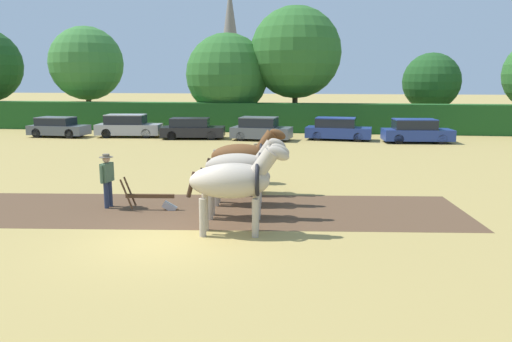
{
  "coord_description": "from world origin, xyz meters",
  "views": [
    {
      "loc": [
        4.0,
        -11.92,
        4.14
      ],
      "look_at": [
        1.85,
        4.15,
        1.1
      ],
      "focal_mm": 35.0,
      "sensor_mm": 36.0,
      "label": 1
    }
  ],
  "objects_px": {
    "parked_car_left": "(128,126)",
    "parked_car_right": "(416,131)",
    "parked_car_center_left": "(192,129)",
    "tree_center_left": "(227,75)",
    "tree_left": "(87,63)",
    "plow": "(154,200)",
    "draft_horse_trail_left": "(241,166)",
    "parked_car_center": "(261,129)",
    "draft_horse_trail_right": "(244,156)",
    "farmer_at_plow": "(107,176)",
    "farmer_beside_team": "(256,160)",
    "tree_center": "(296,52)",
    "parked_car_far_left": "(58,127)",
    "parked_car_center_right": "(338,129)",
    "draft_horse_lead_right": "(238,176)",
    "draft_horse_lead_left": "(234,182)",
    "tree_center_right": "(431,82)",
    "church_spire": "(230,42)"
  },
  "relations": [
    {
      "from": "parked_car_left",
      "to": "parked_car_right",
      "type": "relative_size",
      "value": 1.03
    },
    {
      "from": "parked_car_center_left",
      "to": "tree_center_left",
      "type": "bearing_deg",
      "value": 74.52
    },
    {
      "from": "tree_left",
      "to": "plow",
      "type": "height_order",
      "value": "tree_left"
    },
    {
      "from": "draft_horse_trail_left",
      "to": "parked_car_center",
      "type": "bearing_deg",
      "value": 89.19
    },
    {
      "from": "draft_horse_trail_right",
      "to": "farmer_at_plow",
      "type": "height_order",
      "value": "draft_horse_trail_right"
    },
    {
      "from": "parked_car_left",
      "to": "farmer_beside_team",
      "type": "bearing_deg",
      "value": -58.26
    },
    {
      "from": "farmer_beside_team",
      "to": "parked_car_left",
      "type": "bearing_deg",
      "value": 139.08
    },
    {
      "from": "parked_car_left",
      "to": "parked_car_center",
      "type": "relative_size",
      "value": 1.11
    },
    {
      "from": "tree_center",
      "to": "farmer_at_plow",
      "type": "relative_size",
      "value": 5.59
    },
    {
      "from": "draft_horse_trail_left",
      "to": "farmer_at_plow",
      "type": "bearing_deg",
      "value": -172.86
    },
    {
      "from": "parked_car_far_left",
      "to": "parked_car_right",
      "type": "bearing_deg",
      "value": 3.1
    },
    {
      "from": "parked_car_center",
      "to": "parked_car_center_right",
      "type": "distance_m",
      "value": 5.19
    },
    {
      "from": "tree_center",
      "to": "farmer_beside_team",
      "type": "height_order",
      "value": "tree_center"
    },
    {
      "from": "parked_car_right",
      "to": "draft_horse_lead_right",
      "type": "bearing_deg",
      "value": -119.07
    },
    {
      "from": "draft_horse_lead_right",
      "to": "parked_car_center_right",
      "type": "bearing_deg",
      "value": 74.27
    },
    {
      "from": "tree_center_left",
      "to": "parked_car_right",
      "type": "bearing_deg",
      "value": -28.35
    },
    {
      "from": "draft_horse_trail_left",
      "to": "parked_car_center",
      "type": "xyz_separation_m",
      "value": [
        -1.51,
        17.27,
        -0.55
      ]
    },
    {
      "from": "parked_car_right",
      "to": "parked_car_far_left",
      "type": "bearing_deg",
      "value": 175.31
    },
    {
      "from": "farmer_beside_team",
      "to": "parked_car_center",
      "type": "height_order",
      "value": "farmer_beside_team"
    },
    {
      "from": "plow",
      "to": "tree_center",
      "type": "bearing_deg",
      "value": 77.83
    },
    {
      "from": "draft_horse_lead_right",
      "to": "draft_horse_trail_left",
      "type": "bearing_deg",
      "value": 90.35
    },
    {
      "from": "draft_horse_lead_right",
      "to": "draft_horse_trail_right",
      "type": "height_order",
      "value": "draft_horse_trail_right"
    },
    {
      "from": "parked_car_center_left",
      "to": "draft_horse_trail_right",
      "type": "bearing_deg",
      "value": -75.63
    },
    {
      "from": "draft_horse_trail_left",
      "to": "farmer_beside_team",
      "type": "xyz_separation_m",
      "value": [
        0.03,
        3.42,
        -0.37
      ]
    },
    {
      "from": "draft_horse_lead_left",
      "to": "draft_horse_trail_left",
      "type": "height_order",
      "value": "draft_horse_lead_left"
    },
    {
      "from": "tree_left",
      "to": "draft_horse_lead_left",
      "type": "distance_m",
      "value": 33.89
    },
    {
      "from": "tree_center",
      "to": "farmer_at_plow",
      "type": "height_order",
      "value": "tree_center"
    },
    {
      "from": "tree_center_right",
      "to": "parked_car_center",
      "type": "bearing_deg",
      "value": -143.31
    },
    {
      "from": "plow",
      "to": "parked_car_far_left",
      "type": "bearing_deg",
      "value": 120.37
    },
    {
      "from": "tree_center",
      "to": "parked_car_center_right",
      "type": "bearing_deg",
      "value": -65.19
    },
    {
      "from": "parked_car_right",
      "to": "parked_car_center_right",
      "type": "bearing_deg",
      "value": 166.02
    },
    {
      "from": "draft_horse_lead_right",
      "to": "parked_car_right",
      "type": "relative_size",
      "value": 0.64
    },
    {
      "from": "church_spire",
      "to": "draft_horse_trail_left",
      "type": "distance_m",
      "value": 65.08
    },
    {
      "from": "church_spire",
      "to": "parked_car_center",
      "type": "xyz_separation_m",
      "value": [
        10.59,
        -46.13,
        -8.86
      ]
    },
    {
      "from": "tree_left",
      "to": "farmer_beside_team",
      "type": "height_order",
      "value": "tree_left"
    },
    {
      "from": "tree_center_right",
      "to": "parked_car_center_right",
      "type": "relative_size",
      "value": 1.36
    },
    {
      "from": "farmer_at_plow",
      "to": "parked_car_center",
      "type": "bearing_deg",
      "value": 91.78
    },
    {
      "from": "draft_horse_lead_left",
      "to": "farmer_beside_team",
      "type": "relative_size",
      "value": 1.75
    },
    {
      "from": "parked_car_center_left",
      "to": "tree_left",
      "type": "bearing_deg",
      "value": 138.35
    },
    {
      "from": "draft_horse_lead_left",
      "to": "parked_car_center",
      "type": "distance_m",
      "value": 20.52
    },
    {
      "from": "draft_horse_lead_right",
      "to": "church_spire",
      "type": "bearing_deg",
      "value": 94.9
    },
    {
      "from": "tree_center_right",
      "to": "parked_car_right",
      "type": "relative_size",
      "value": 1.36
    },
    {
      "from": "tree_center_right",
      "to": "draft_horse_lead_right",
      "type": "bearing_deg",
      "value": -111.39
    },
    {
      "from": "plow",
      "to": "parked_car_right",
      "type": "relative_size",
      "value": 0.39
    },
    {
      "from": "draft_horse_lead_left",
      "to": "draft_horse_trail_left",
      "type": "xyz_separation_m",
      "value": [
        -0.32,
        3.16,
        -0.15
      ]
    },
    {
      "from": "draft_horse_lead_right",
      "to": "farmer_beside_team",
      "type": "relative_size",
      "value": 1.8
    },
    {
      "from": "parked_car_center_right",
      "to": "church_spire",
      "type": "bearing_deg",
      "value": 115.86
    },
    {
      "from": "tree_center_right",
      "to": "draft_horse_lead_left",
      "type": "distance_m",
      "value": 32.0
    },
    {
      "from": "church_spire",
      "to": "parked_car_left",
      "type": "bearing_deg",
      "value": -88.68
    },
    {
      "from": "draft_horse_trail_right",
      "to": "parked_car_right",
      "type": "distance_m",
      "value": 18.03
    }
  ]
}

